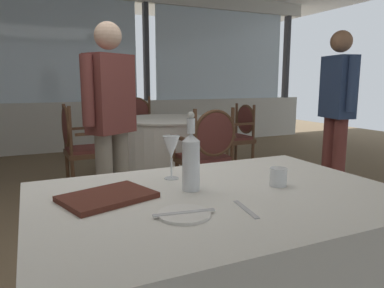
{
  "coord_description": "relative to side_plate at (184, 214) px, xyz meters",
  "views": [
    {
      "loc": [
        -0.45,
        -2.21,
        1.19
      ],
      "look_at": [
        0.16,
        -0.9,
        0.94
      ],
      "focal_mm": 33.55,
      "sensor_mm": 36.0,
      "label": 1
    }
  ],
  "objects": [
    {
      "name": "ground_plane",
      "position": [
        0.01,
        1.19,
        -0.76
      ],
      "size": [
        14.84,
        14.84,
        0.0
      ],
      "primitive_type": "plane",
      "color": "#756047"
    },
    {
      "name": "window_wall_far",
      "position": [
        0.01,
        5.48,
        0.37
      ],
      "size": [
        10.25,
        0.14,
        2.85
      ],
      "color": "beige",
      "rests_on": "ground_plane"
    },
    {
      "name": "dining_chair_0_2",
      "position": [
        2.1,
        3.05,
        -0.24
      ],
      "size": [
        0.49,
        0.55,
        0.9
      ],
      "rotation": [
        0.0,
        0.0,
        9.46
      ],
      "color": "brown",
      "rests_on": "ground_plane"
    },
    {
      "name": "foreground_table",
      "position": [
        0.22,
        0.16,
        -0.38
      ],
      "size": [
        1.42,
        0.99,
        0.76
      ],
      "color": "silver",
      "rests_on": "ground_plane"
    },
    {
      "name": "wine_glass",
      "position": [
        0.13,
        0.44,
        0.13
      ],
      "size": [
        0.08,
        0.08,
        0.19
      ],
      "color": "white",
      "rests_on": "foreground_table"
    },
    {
      "name": "diner_person_0",
      "position": [
        2.43,
        1.69,
        0.2
      ],
      "size": [
        0.27,
        0.52,
        1.69
      ],
      "rotation": [
        0.0,
        0.0,
        2.94
      ],
      "color": "brown",
      "rests_on": "ground_plane"
    },
    {
      "name": "butter_knife",
      "position": [
        0.0,
        0.0,
        0.01
      ],
      "size": [
        0.21,
        0.05,
        0.0
      ],
      "primitive_type": "cube",
      "rotation": [
        0.0,
        0.0,
        -0.14
      ],
      "color": "silver",
      "rests_on": "foreground_table"
    },
    {
      "name": "water_bottle",
      "position": [
        0.14,
        0.25,
        0.12
      ],
      "size": [
        0.07,
        0.07,
        0.32
      ],
      "color": "white",
      "rests_on": "foreground_table"
    },
    {
      "name": "dining_chair_0_0",
      "position": [
        0.04,
        2.98,
        -0.22
      ],
      "size": [
        0.49,
        0.55,
        0.95
      ],
      "rotation": [
        0.0,
        0.0,
        6.32
      ],
      "color": "brown",
      "rests_on": "ground_plane"
    },
    {
      "name": "menu_book",
      "position": [
        -0.19,
        0.27,
        0.01
      ],
      "size": [
        0.37,
        0.31,
        0.02
      ],
      "primitive_type": "cube",
      "rotation": [
        0.0,
        0.0,
        0.31
      ],
      "color": "#512319",
      "rests_on": "foreground_table"
    },
    {
      "name": "side_plate",
      "position": [
        0.0,
        0.0,
        0.0
      ],
      "size": [
        0.17,
        0.17,
        0.01
      ],
      "primitive_type": "cylinder",
      "color": "white",
      "rests_on": "foreground_table"
    },
    {
      "name": "dinner_fork",
      "position": [
        0.21,
        -0.04,
        -0.0
      ],
      "size": [
        0.04,
        0.18,
        0.0
      ],
      "primitive_type": "cube",
      "rotation": [
        0.0,
        0.0,
        1.42
      ],
      "color": "silver",
      "rests_on": "foreground_table"
    },
    {
      "name": "dining_chair_0_3",
      "position": [
        1.04,
        4.05,
        -0.2
      ],
      "size": [
        0.55,
        0.49,
        0.98
      ],
      "rotation": [
        0.0,
        0.0,
        11.03
      ],
      "color": "brown",
      "rests_on": "ground_plane"
    },
    {
      "name": "dining_chair_0_1",
      "position": [
        1.11,
        1.98,
        -0.21
      ],
      "size": [
        0.55,
        0.49,
        0.95
      ],
      "rotation": [
        0.0,
        0.0,
        7.89
      ],
      "color": "brown",
      "rests_on": "ground_plane"
    },
    {
      "name": "water_tumbler",
      "position": [
        0.49,
        0.15,
        0.03
      ],
      "size": [
        0.07,
        0.07,
        0.08
      ],
      "primitive_type": "cylinder",
      "color": "white",
      "rests_on": "foreground_table"
    },
    {
      "name": "background_table_0",
      "position": [
        1.07,
        3.01,
        -0.38
      ],
      "size": [
        1.2,
        1.2,
        0.76
      ],
      "color": "silver",
      "rests_on": "ground_plane"
    },
    {
      "name": "diner_person_1",
      "position": [
        0.14,
        1.76,
        0.16
      ],
      "size": [
        0.46,
        0.36,
        1.63
      ],
      "rotation": [
        0.0,
        0.0,
        5.27
      ],
      "color": "gray",
      "rests_on": "ground_plane"
    }
  ]
}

